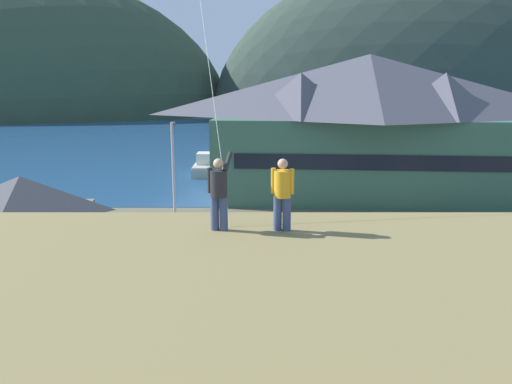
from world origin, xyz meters
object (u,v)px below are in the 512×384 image
parked_car_mid_row_near (358,296)px  parked_car_lone_by_shed (277,248)px  harbor_lodge (370,122)px  wharf_dock (242,163)px  parked_car_back_row_left (179,291)px  person_companion (285,192)px  parking_light_pole (176,172)px  parked_car_front_row_end (404,237)px  parked_car_front_row_silver (499,286)px  storage_shed_waterside (291,166)px  storage_shed_near_lot (27,228)px  moored_boat_outer_mooring (275,155)px  moored_boat_wharfside (208,166)px  person_kite_flyer (221,191)px

parked_car_mid_row_near → parked_car_lone_by_shed: bearing=116.8°
harbor_lodge → parked_car_lone_by_shed: bearing=-115.8°
wharf_dock → parked_car_lone_by_shed: bearing=-84.9°
parked_car_mid_row_near → parked_car_back_row_left: (-7.07, 0.51, 0.00)m
harbor_lodge → person_companion: 30.25m
parked_car_back_row_left → person_companion: bearing=-62.7°
parking_light_pole → harbor_lodge: bearing=40.3°
parked_car_mid_row_near → parked_car_lone_by_shed: same height
harbor_lodge → parked_car_back_row_left: size_ratio=6.14×
parked_car_front_row_end → parked_car_front_row_silver: same height
storage_shed_waterside → parked_car_mid_row_near: size_ratio=1.53×
storage_shed_near_lot → parked_car_back_row_left: storage_shed_near_lot is taller
moored_boat_outer_mooring → parked_car_lone_by_shed: moored_boat_outer_mooring is taller
parked_car_mid_row_near → parking_light_pole: (-8.70, 10.61, 2.98)m
storage_shed_waterside → moored_boat_wharfside: size_ratio=1.02×
person_companion → moored_boat_wharfside: bearing=98.4°
parked_car_mid_row_near → parked_car_back_row_left: bearing=175.9°
wharf_dock → person_companion: size_ratio=8.47×
moored_boat_wharfside → parking_light_pole: (0.30, -21.28, 3.32)m
wharf_dock → parked_car_back_row_left: (-1.43, -35.55, 0.71)m
storage_shed_near_lot → parked_car_front_row_silver: bearing=-7.9°
parked_car_mid_row_near → parking_light_pole: size_ratio=0.63×
wharf_dock → parking_light_pole: (-3.06, -25.45, 3.69)m
parking_light_pole → person_companion: size_ratio=3.92×
wharf_dock → person_companion: 43.44m
parked_car_lone_by_shed → storage_shed_near_lot: bearing=-170.3°
moored_boat_outer_mooring → parked_car_back_row_left: size_ratio=1.96×
storage_shed_waterside → parking_light_pole: parking_light_pole is taller
moored_boat_outer_mooring → parking_light_pole: (-6.70, -29.29, 3.32)m
storage_shed_waterside → parked_car_back_row_left: (-5.81, -21.05, -1.47)m
storage_shed_waterside → moored_boat_wharfside: (-7.74, 10.34, -1.81)m
harbor_lodge → parking_light_pole: (-13.70, -11.63, -1.94)m
person_companion → storage_shed_waterside: bearing=85.9°
parked_car_mid_row_near → person_kite_flyer: bearing=-125.1°
wharf_dock → person_kite_flyer: bearing=-88.8°
storage_shed_near_lot → wharf_dock: (8.87, 32.22, -2.30)m
storage_shed_waterside → person_kite_flyer: (-3.52, -28.35, 4.25)m
parked_car_back_row_left → person_companion: (3.80, -7.34, 5.70)m
moored_boat_outer_mooring → parking_light_pole: bearing=-102.9°
person_kite_flyer → person_companion: bearing=-1.5°
storage_shed_waterside → parked_car_front_row_silver: size_ratio=1.52×
parked_car_mid_row_near → person_kite_flyer: person_kite_flyer is taller
person_kite_flyer → parked_car_front_row_end: bearing=59.0°
harbor_lodge → moored_boat_outer_mooring: size_ratio=3.13×
parked_car_front_row_end → parking_light_pole: parking_light_pole is taller
wharf_dock → person_kite_flyer: person_kite_flyer is taller
harbor_lodge → person_companion: harbor_lodge is taller
person_kite_flyer → moored_boat_outer_mooring: bearing=86.6°
harbor_lodge → person_companion: (-8.27, -29.08, 0.78)m
moored_boat_wharfside → parked_car_front_row_silver: 34.37m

